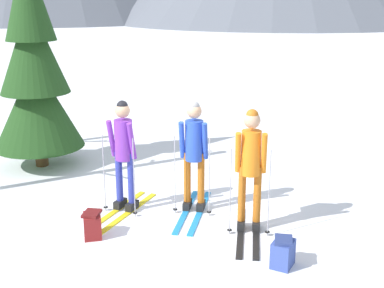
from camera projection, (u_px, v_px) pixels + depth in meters
The scene contains 7 objects.
ground_plane at pixel (176, 214), 8.00m from camera, with size 400.00×400.00×0.00m, color white.
skier_in_purple at pixel (124, 151), 7.90m from camera, with size 0.72×1.68×1.78m.
skier_in_blue at pixel (194, 152), 7.88m from camera, with size 0.61×1.70×1.77m.
skier_in_orange at pixel (251, 163), 7.21m from camera, with size 0.61×1.65×1.81m.
pine_tree_near at pixel (34, 70), 9.74m from camera, with size 1.74×1.74×4.19m.
backpack_on_snow_front at pixel (283, 253), 6.43m from camera, with size 0.33×0.38×0.38m.
backpack_on_snow_beside at pixel (92, 225), 7.21m from camera, with size 0.34×0.39×0.38m.
Camera 1 is at (1.43, -7.23, 3.33)m, focal length 47.72 mm.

